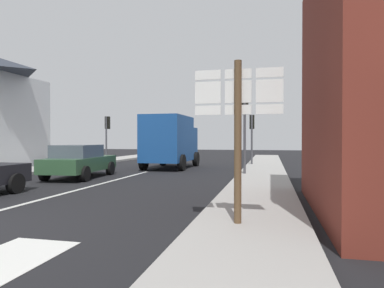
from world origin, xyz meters
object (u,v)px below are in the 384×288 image
object	(u,v)px
sedan_far	(79,161)
traffic_light_far_left	(107,129)
delivery_truck	(170,140)
traffic_light_far_right	(252,128)
route_sign_post	(238,124)
traffic_light_near_right	(245,116)

from	to	relation	value
sedan_far	traffic_light_far_left	distance (m)	9.77
delivery_truck	traffic_light_far_right	distance (m)	5.44
sedan_far	traffic_light_far_left	xyz separation A→B (m)	(-3.25, 9.05, 1.73)
route_sign_post	traffic_light_near_right	size ratio (longest dim) A/B	0.85
sedan_far	traffic_light_far_right	distance (m)	11.21
route_sign_post	traffic_light_far_left	bearing A→B (deg)	123.95
delivery_truck	traffic_light_near_right	distance (m)	5.80
traffic_light_far_right	traffic_light_far_left	bearing A→B (deg)	176.89
sedan_far	delivery_truck	bearing A→B (deg)	66.01
delivery_truck	traffic_light_far_right	xyz separation A→B (m)	(4.60, 2.80, 0.77)
sedan_far	delivery_truck	distance (m)	6.28
sedan_far	traffic_light_far_right	size ratio (longest dim) A/B	1.32
delivery_truck	traffic_light_near_right	bearing A→B (deg)	-36.08
traffic_light_far_left	traffic_light_far_right	xyz separation A→B (m)	(10.37, -0.56, -0.07)
route_sign_post	traffic_light_far_right	bearing A→B (deg)	92.05
sedan_far	traffic_light_near_right	size ratio (longest dim) A/B	1.15
sedan_far	route_sign_post	xyz separation A→B (m)	(7.69, -7.19, 1.24)
sedan_far	traffic_light_far_left	world-z (taller)	traffic_light_far_left
delivery_truck	traffic_light_far_left	xyz separation A→B (m)	(-5.78, 3.37, 0.84)
traffic_light_far_left	traffic_light_far_right	bearing A→B (deg)	-3.11
traffic_light_far_left	delivery_truck	bearing A→B (deg)	-30.25
delivery_truck	traffic_light_near_right	size ratio (longest dim) A/B	1.33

